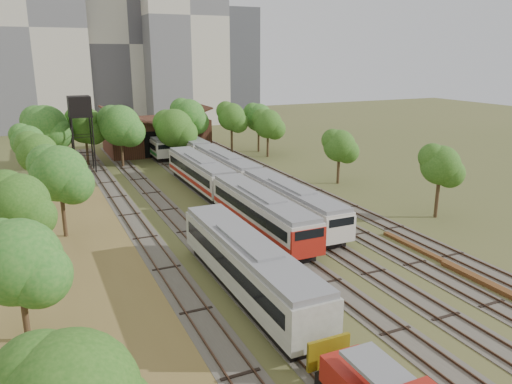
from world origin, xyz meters
name	(u,v)px	position (x,y,z in m)	size (l,w,h in m)	color
ground	(379,296)	(0.00, 0.00, 0.00)	(240.00, 240.00, 0.00)	#475123
dry_grass_patch	(89,298)	(-18.00, 8.00, 0.02)	(14.00, 60.00, 0.04)	brown
tracks	(232,201)	(-0.67, 25.00, 0.04)	(24.60, 80.00, 0.19)	#4C473D
railcar_red_set	(226,190)	(-2.00, 23.26, 1.99)	(3.05, 34.58, 3.77)	black
railcar_green_set	(226,167)	(2.00, 33.62, 1.92)	(2.93, 52.08, 3.62)	black
railcar_rear	(153,143)	(-2.00, 55.94, 1.83)	(2.80, 16.08, 3.46)	black
old_grey_coach	(248,265)	(-8.00, 4.00, 2.14)	(3.16, 18.00, 3.92)	black
water_tower	(80,108)	(-13.77, 47.29, 8.81)	(3.02, 3.02, 10.45)	black
rail_pile_near	(498,289)	(8.00, -2.90, 0.17)	(0.67, 10.06, 0.34)	brown
rail_pile_far	(416,248)	(8.20, 5.47, 0.13)	(0.50, 8.01, 0.26)	brown
maintenance_shed	(156,134)	(-1.00, 57.98, 2.91)	(16.45, 11.55, 7.58)	#351F13
tree_band_left	(39,204)	(-20.33, 13.61, 5.43)	(8.28, 53.47, 8.32)	#382616
tree_band_far	(142,124)	(-4.90, 49.87, 5.94)	(38.20, 9.19, 9.17)	#382616
tree_band_right	(323,138)	(14.77, 31.04, 5.16)	(6.16, 38.91, 7.57)	#382616
tower_left	(28,29)	(-18.00, 95.00, 21.00)	(22.00, 16.00, 42.00)	beige
tower_centre	(122,45)	(2.00, 100.00, 18.00)	(20.00, 18.00, 36.00)	#BBB7A9
tower_right	(180,17)	(14.00, 92.00, 24.00)	(18.00, 16.00, 48.00)	beige
tower_far_right	(232,61)	(34.00, 110.00, 14.00)	(12.00, 12.00, 28.00)	#3F4147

